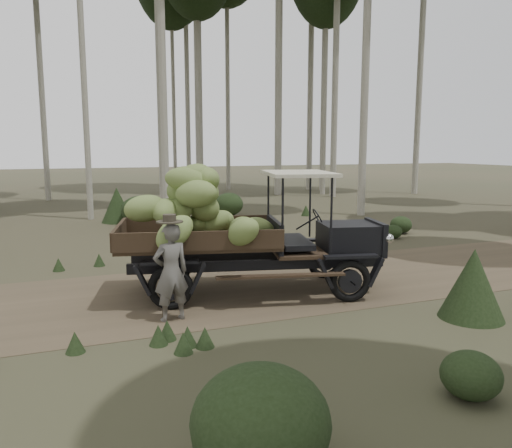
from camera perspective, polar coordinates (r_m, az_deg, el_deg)
name	(u,v)px	position (r m, az deg, el deg)	size (l,w,h in m)	color
ground	(178,295)	(9.70, -8.93, -8.01)	(120.00, 120.00, 0.00)	#473D2B
dirt_track	(178,295)	(9.70, -8.93, -7.98)	(70.00, 4.00, 0.01)	brown
banana_truck	(221,216)	(9.36, -3.97, 0.87)	(5.30, 2.85, 2.59)	black
farmer	(171,271)	(8.13, -9.70, -5.32)	(0.64, 0.49, 1.74)	#5A5752
undergrowth	(117,254)	(11.16, -15.58, -3.27)	(24.69, 20.65, 1.35)	#233319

